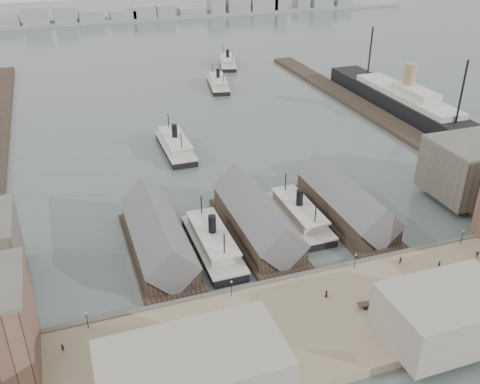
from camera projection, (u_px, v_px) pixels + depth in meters
name	position (u px, v px, depth m)	size (l,w,h in m)	color
ground	(282.00, 271.00, 126.00)	(900.00, 900.00, 0.00)	#4A5653
quay	(321.00, 322.00, 108.89)	(180.00, 30.00, 2.00)	gray
seawall	(292.00, 280.00, 121.13)	(180.00, 1.20, 2.30)	#59544C
east_wharf	(368.00, 110.00, 223.41)	(10.00, 180.00, 1.60)	#2D231C
ferry_shed_west	(157.00, 237.00, 130.23)	(14.00, 42.00, 12.60)	#2D231C
ferry_shed_center	(257.00, 219.00, 137.86)	(14.00, 42.00, 12.60)	#2D231C
ferry_shed_east	(346.00, 203.00, 145.49)	(14.00, 42.00, 12.60)	#2D231C
warehouse_east_back	(479.00, 167.00, 153.97)	(28.00, 20.00, 15.00)	#60564C
street_bldg_center	(447.00, 315.00, 101.95)	(24.00, 16.00, 10.00)	gray
street_bldg_west	(193.00, 379.00, 86.80)	(30.00, 16.00, 12.00)	gray
lamp_post_far_w	(87.00, 317.00, 104.75)	(0.44, 0.44, 3.92)	black
lamp_post_near_w	(231.00, 285.00, 113.56)	(0.44, 0.44, 3.92)	black
lamp_post_near_e	(355.00, 258.00, 122.36)	(0.44, 0.44, 3.92)	black
lamp_post_far_e	(463.00, 235.00, 131.17)	(0.44, 0.44, 3.92)	black
far_shore	(103.00, 16.00, 401.57)	(500.00, 40.00, 15.72)	gray
ferry_docked_west	(213.00, 242.00, 132.27)	(8.93, 29.76, 10.63)	black
ferry_docked_east	(299.00, 214.00, 144.53)	(8.71, 29.02, 10.36)	black
ferry_open_near	(175.00, 145.00, 186.44)	(9.20, 29.84, 10.63)	black
ferry_open_mid	(218.00, 83.00, 252.96)	(12.59, 27.83, 9.59)	black
ferry_open_far	(228.00, 62.00, 287.47)	(14.15, 27.28, 9.34)	black
ocean_steamer	(406.00, 103.00, 220.86)	(14.13, 103.27, 20.65)	black
horse_cart_left	(138.00, 345.00, 100.59)	(4.73, 1.69, 1.68)	black
horse_cart_center	(235.00, 343.00, 101.32)	(4.98, 2.32, 1.59)	black
horse_cart_right	(372.00, 302.00, 111.73)	(4.82, 2.30, 1.72)	black
pedestrian_0	(62.00, 347.00, 100.19)	(0.60, 0.44, 1.65)	black
pedestrian_1	(116.00, 377.00, 93.76)	(0.80, 0.62, 1.64)	black
pedestrian_2	(223.00, 312.00, 109.05)	(1.03, 0.59, 1.60)	black
pedestrian_3	(249.00, 335.00, 103.07)	(0.97, 0.40, 1.66)	black
pedestrian_4	(326.00, 294.00, 114.01)	(0.86, 0.56, 1.75)	black
pedestrian_5	(384.00, 294.00, 114.00)	(0.66, 0.48, 1.80)	black
pedestrian_6	(401.00, 260.00, 124.84)	(0.83, 0.64, 1.70)	black
pedestrian_7	(449.00, 289.00, 115.46)	(1.15, 0.66, 1.77)	black
pedestrian_8	(477.00, 254.00, 127.04)	(1.02, 0.43, 1.75)	black
pedestrian_10	(439.00, 264.00, 123.62)	(0.58, 0.43, 1.60)	black
pedestrian_11	(462.00, 270.00, 121.62)	(0.65, 0.47, 1.77)	black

